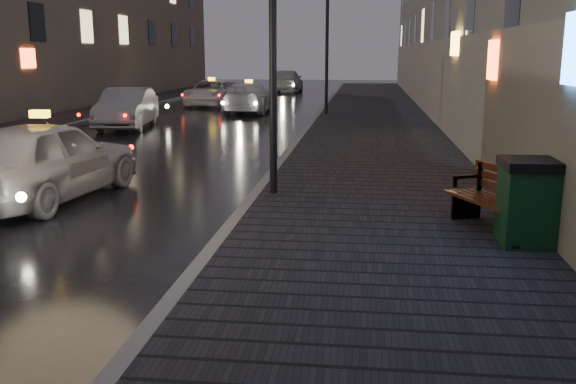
# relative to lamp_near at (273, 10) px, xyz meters

# --- Properties ---
(ground) EXTENTS (120.00, 120.00, 0.00)m
(ground) POSITION_rel_lamp_near_xyz_m (-1.85, -6.00, -3.49)
(ground) COLOR black
(ground) RESTS_ON ground
(sidewalk) EXTENTS (4.60, 58.00, 0.15)m
(sidewalk) POSITION_rel_lamp_near_xyz_m (2.05, 15.00, -3.41)
(sidewalk) COLOR black
(sidewalk) RESTS_ON ground
(curb) EXTENTS (0.20, 58.00, 0.15)m
(curb) POSITION_rel_lamp_near_xyz_m (-0.35, 15.00, -3.41)
(curb) COLOR slate
(curb) RESTS_ON ground
(sidewalk_far) EXTENTS (2.40, 58.00, 0.15)m
(sidewalk_far) POSITION_rel_lamp_near_xyz_m (-10.55, 15.00, -3.41)
(sidewalk_far) COLOR black
(sidewalk_far) RESTS_ON ground
(curb_far) EXTENTS (0.20, 58.00, 0.15)m
(curb_far) POSITION_rel_lamp_near_xyz_m (-9.25, 15.00, -3.41)
(curb_far) COLOR slate
(curb_far) RESTS_ON ground
(building_far_c) EXTENTS (6.00, 22.00, 11.00)m
(building_far_c) POSITION_rel_lamp_near_xyz_m (-15.35, 33.00, 2.01)
(building_far_c) COLOR #6B6051
(building_far_c) RESTS_ON ground
(lamp_near) EXTENTS (0.36, 0.36, 5.28)m
(lamp_near) POSITION_rel_lamp_near_xyz_m (0.00, 0.00, 0.00)
(lamp_near) COLOR black
(lamp_near) RESTS_ON sidewalk
(lamp_far) EXTENTS (0.36, 0.36, 5.28)m
(lamp_far) POSITION_rel_lamp_near_xyz_m (0.00, 16.00, 0.00)
(lamp_far) COLOR black
(lamp_far) RESTS_ON sidewalk
(bench) EXTENTS (1.32, 1.90, 0.92)m
(bench) POSITION_rel_lamp_near_xyz_m (3.71, -2.18, -2.88)
(bench) COLOR black
(bench) RESTS_ON sidewalk
(trash_bin) EXTENTS (0.80, 0.80, 1.19)m
(trash_bin) POSITION_rel_lamp_near_xyz_m (3.95, -2.86, -2.73)
(trash_bin) COLOR black
(trash_bin) RESTS_ON sidewalk
(taxi_near) EXTENTS (2.37, 4.79, 1.57)m
(taxi_near) POSITION_rel_lamp_near_xyz_m (-4.28, -0.53, -2.70)
(taxi_near) COLOR silver
(taxi_near) RESTS_ON ground
(car_left_mid) EXTENTS (2.15, 4.60, 1.46)m
(car_left_mid) POSITION_rel_lamp_near_xyz_m (-7.05, 11.06, -2.76)
(car_left_mid) COLOR gray
(car_left_mid) RESTS_ON ground
(taxi_mid) EXTENTS (1.95, 4.75, 1.38)m
(taxi_mid) POSITION_rel_lamp_near_xyz_m (-3.69, 17.73, -2.80)
(taxi_mid) COLOR white
(taxi_mid) RESTS_ON ground
(taxi_far) EXTENTS (2.40, 4.85, 1.32)m
(taxi_far) POSITION_rel_lamp_near_xyz_m (-6.35, 21.49, -2.83)
(taxi_far) COLOR silver
(taxi_far) RESTS_ON ground
(car_far) EXTENTS (1.94, 4.81, 1.64)m
(car_far) POSITION_rel_lamp_near_xyz_m (-3.81, 33.14, -2.67)
(car_far) COLOR #A3A4AB
(car_far) RESTS_ON ground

